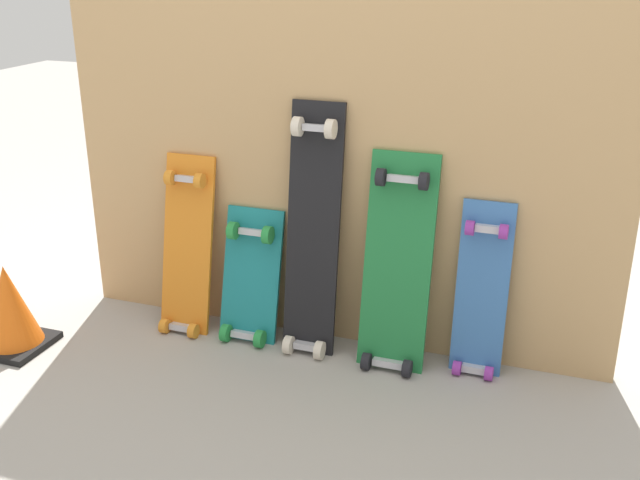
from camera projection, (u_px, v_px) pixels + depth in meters
name	position (u px, v px, depth m)	size (l,w,h in m)	color
ground_plane	(326.00, 342.00, 2.87)	(12.00, 12.00, 0.00)	#9E9991
plywood_wall_panel	(333.00, 138.00, 2.65)	(2.06, 0.04, 1.55)	tan
skateboard_orange	(187.00, 254.00, 2.90)	(0.20, 0.22, 0.75)	orange
skateboard_teal	(250.00, 284.00, 2.85)	(0.23, 0.20, 0.56)	#197A7F
skateboard_black	(312.00, 239.00, 2.70)	(0.20, 0.21, 0.97)	black
skateboard_green	(397.00, 272.00, 2.62)	(0.24, 0.22, 0.83)	#1E7238
skateboard_blue	(481.00, 299.00, 2.59)	(0.18, 0.14, 0.69)	#386BAD
traffic_cone	(9.00, 308.00, 2.78)	(0.25, 0.25, 0.33)	black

